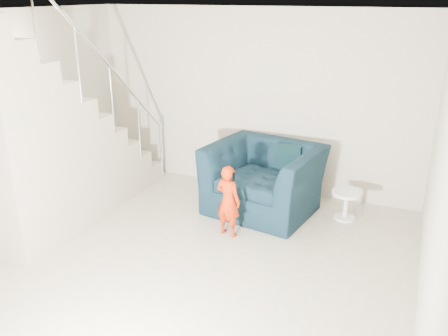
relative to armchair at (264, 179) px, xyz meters
The scene contains 11 objects.
floor 2.07m from the armchair, 102.06° to the right, with size 5.50×5.50×0.00m, color gray.
ceiling 3.01m from the armchair, 102.06° to the right, with size 5.50×5.50×0.00m, color silver.
back_wall 1.25m from the armchair, 118.45° to the left, with size 5.00×5.00×0.00m, color #B3A892.
right_wall 3.00m from the armchair, 43.50° to the right, with size 5.50×5.50×0.00m, color #B3A892.
armchair is the anchor object (origin of this frame).
toddler 0.88m from the armchair, 101.64° to the right, with size 0.34×0.22×0.92m, color #A72605.
side_table 1.14m from the armchair, ahead, with size 0.40×0.40×0.40m.
staircase 2.85m from the armchair, 149.59° to the right, with size 1.02×3.03×3.62m.
cushion 0.49m from the armchair, 54.83° to the left, with size 0.37×0.11×0.35m, color black.
throw 0.63m from the armchair, behind, with size 0.05×0.53×0.59m, color black.
phone 0.96m from the armchair, 96.49° to the right, with size 0.02×0.05×0.10m, color black.
Camera 1 is at (2.26, -3.83, 2.88)m, focal length 38.00 mm.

